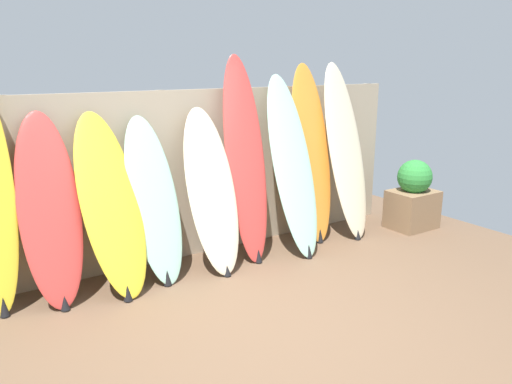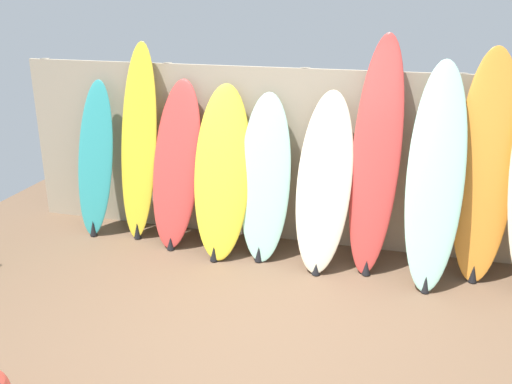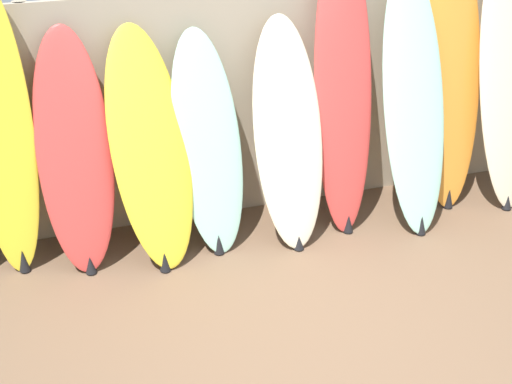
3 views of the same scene
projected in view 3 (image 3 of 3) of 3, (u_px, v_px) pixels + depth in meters
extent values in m
plane|color=brown|center=(325.00, 370.00, 4.22)|extent=(7.68, 7.68, 0.00)
cube|color=tan|center=(233.00, 107.00, 5.46)|extent=(6.08, 0.04, 1.80)
cylinder|color=gray|center=(39.00, 127.00, 5.13)|extent=(0.10, 0.10, 1.80)
cylinder|color=gray|center=(231.00, 105.00, 5.50)|extent=(0.10, 0.10, 1.80)
cylinder|color=gray|center=(400.00, 86.00, 5.87)|extent=(0.10, 0.10, 1.80)
ellipsoid|color=yellow|center=(1.00, 132.00, 4.76)|extent=(0.47, 0.46, 2.03)
cone|color=black|center=(24.00, 260.00, 5.06)|extent=(0.08, 0.08, 0.17)
ellipsoid|color=#D13D38|center=(74.00, 152.00, 4.89)|extent=(0.55, 0.62, 1.68)
cone|color=black|center=(90.00, 265.00, 5.05)|extent=(0.08, 0.08, 0.13)
ellipsoid|color=yellow|center=(150.00, 149.00, 4.97)|extent=(0.65, 0.80, 1.66)
cone|color=black|center=(165.00, 261.00, 5.07)|extent=(0.08, 0.08, 0.14)
ellipsoid|color=#9ED6BC|center=(208.00, 144.00, 5.13)|extent=(0.55, 0.62, 1.59)
cone|color=black|center=(219.00, 244.00, 5.26)|extent=(0.08, 0.08, 0.15)
ellipsoid|color=beige|center=(288.00, 134.00, 5.21)|extent=(0.54, 0.71, 1.65)
cone|color=black|center=(299.00, 242.00, 5.32)|extent=(0.08, 0.08, 0.10)
ellipsoid|color=#D13D38|center=(343.00, 90.00, 5.26)|extent=(0.50, 0.65, 2.17)
cone|color=black|center=(348.00, 223.00, 5.53)|extent=(0.08, 0.08, 0.14)
ellipsoid|color=#9ED6BC|center=(414.00, 101.00, 5.34)|extent=(0.51, 0.77, 1.96)
cone|color=black|center=(421.00, 225.00, 5.50)|extent=(0.08, 0.08, 0.15)
ellipsoid|color=orange|center=(451.00, 81.00, 5.58)|extent=(0.52, 0.48, 2.07)
cone|color=black|center=(449.00, 198.00, 5.86)|extent=(0.08, 0.08, 0.16)
ellipsoid|color=beige|center=(508.00, 78.00, 5.61)|extent=(0.59, 0.69, 2.08)
cone|color=black|center=(507.00, 202.00, 5.85)|extent=(0.08, 0.08, 0.12)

